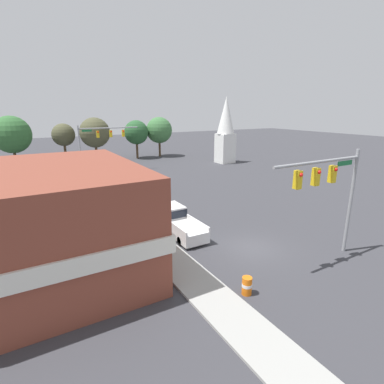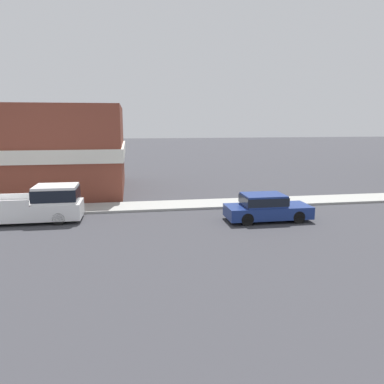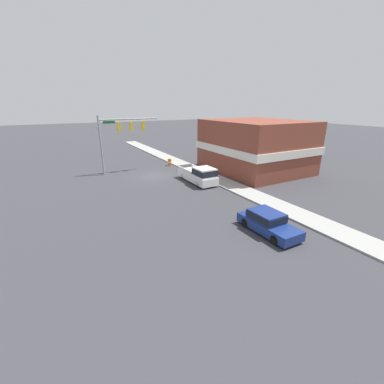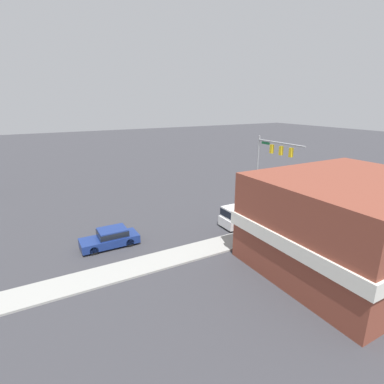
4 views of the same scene
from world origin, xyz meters
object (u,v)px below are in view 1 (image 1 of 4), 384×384
car_lead (142,187)px  pickup_truck_parked (176,221)px  construction_barrel (247,286)px  car_second_ahead (111,170)px

car_lead → pickup_truck_parked: pickup_truck_parked is taller
pickup_truck_parked → construction_barrel: size_ratio=5.79×
car_second_ahead → pickup_truck_parked: bearing=-93.0°
pickup_truck_parked → construction_barrel: 9.38m
car_lead → construction_barrel: bearing=-96.3°
pickup_truck_parked → construction_barrel: bearing=-93.6°
car_second_ahead → pickup_truck_parked: (-1.24, -23.64, 0.14)m
car_second_ahead → construction_barrel: 33.05m
car_second_ahead → construction_barrel: car_second_ahead is taller
construction_barrel → pickup_truck_parked: bearing=86.4°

